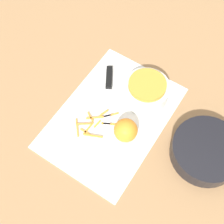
{
  "coord_description": "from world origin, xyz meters",
  "views": [
    {
      "loc": [
        0.38,
        0.25,
        0.89
      ],
      "look_at": [
        0.0,
        0.0,
        0.04
      ],
      "focal_mm": 50.0,
      "sensor_mm": 36.0,
      "label": 1
    }
  ],
  "objects_px": {
    "bowl_speckled": "(146,90)",
    "orange_left": "(126,130)",
    "knife": "(109,84)",
    "bowl_dark": "(206,151)"
  },
  "relations": [
    {
      "from": "bowl_dark",
      "to": "orange_left",
      "type": "bearing_deg",
      "value": -71.29
    },
    {
      "from": "bowl_speckled",
      "to": "bowl_dark",
      "type": "height_order",
      "value": "bowl_speckled"
    },
    {
      "from": "bowl_dark",
      "to": "knife",
      "type": "relative_size",
      "value": 1.05
    },
    {
      "from": "orange_left",
      "to": "knife",
      "type": "bearing_deg",
      "value": -131.09
    },
    {
      "from": "bowl_dark",
      "to": "orange_left",
      "type": "height_order",
      "value": "orange_left"
    },
    {
      "from": "bowl_dark",
      "to": "knife",
      "type": "height_order",
      "value": "bowl_dark"
    },
    {
      "from": "bowl_speckled",
      "to": "orange_left",
      "type": "bearing_deg",
      "value": 6.91
    },
    {
      "from": "orange_left",
      "to": "bowl_dark",
      "type": "bearing_deg",
      "value": 108.71
    },
    {
      "from": "knife",
      "to": "bowl_dark",
      "type": "bearing_deg",
      "value": 51.81
    },
    {
      "from": "knife",
      "to": "orange_left",
      "type": "distance_m",
      "value": 0.19
    }
  ]
}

